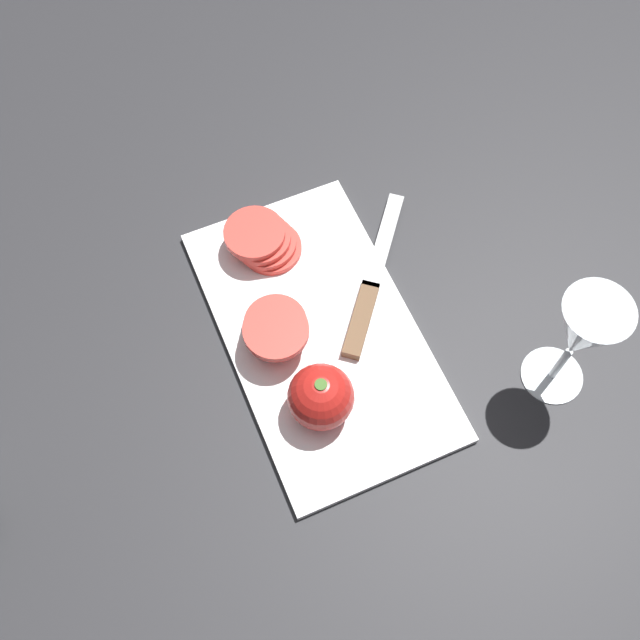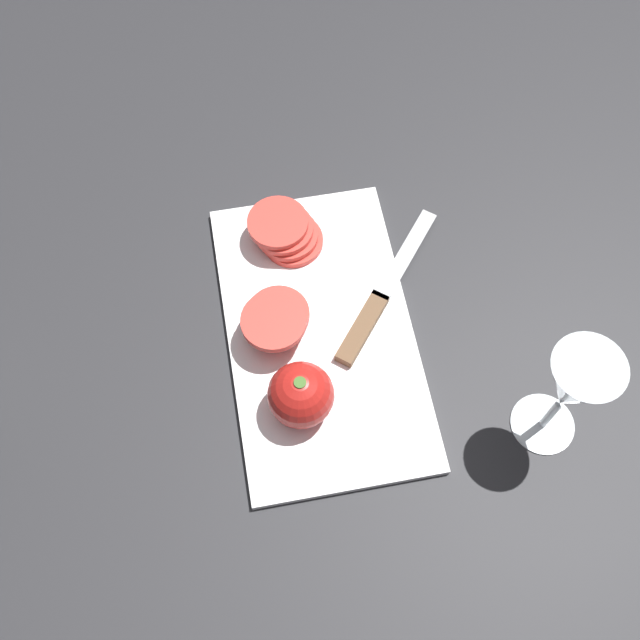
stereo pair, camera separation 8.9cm
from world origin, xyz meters
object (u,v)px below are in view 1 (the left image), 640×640
Objects in this scene: tomato_slice_stack_near at (276,327)px; tomato_slice_stack_far at (263,241)px; knife at (365,305)px; wine_glass at (582,335)px; whole_tomato at (322,396)px.

tomato_slice_stack_near is 0.13m from tomato_slice_stack_far.
tomato_slice_stack_near is at bearing 125.40° from knife.
wine_glass is at bearing 58.26° from tomato_slice_stack_near.
tomato_slice_stack_far is (-0.23, 0.02, -0.02)m from whole_tomato.
knife is at bearing 134.55° from whole_tomato.
wine_glass is 0.84× the size of knife.
wine_glass is at bearing 40.45° from tomato_slice_stack_far.
tomato_slice_stack_near is (-0.11, -0.01, -0.01)m from whole_tomato.
whole_tomato is 0.15m from knife.
whole_tomato is at bearing -104.18° from wine_glass.
whole_tomato reaches higher than tomato_slice_stack_far.
whole_tomato is at bearing -4.40° from tomato_slice_stack_far.
knife is 1.98× the size of tomato_slice_stack_near.
knife is 0.16m from tomato_slice_stack_far.
wine_glass reaches higher than knife.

